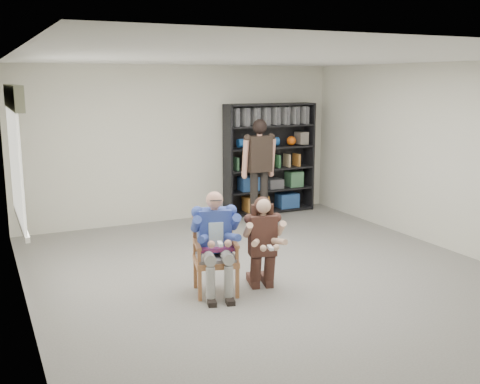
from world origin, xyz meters
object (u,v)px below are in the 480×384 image
seated_man (215,243)px  kneeling_woman (263,244)px  standing_man (259,174)px  armchair (216,254)px  bookshelf (270,159)px

seated_man → kneeling_woman: seated_man is taller
seated_man → standing_man: size_ratio=0.67×
armchair → bookshelf: 4.35m
standing_man → bookshelf: bearing=54.3°
bookshelf → standing_man: 1.06m
seated_man → armchair: bearing=-76.1°
kneeling_woman → bookshelf: (2.01, 3.57, 0.47)m
standing_man → seated_man: bearing=-123.9°
kneeling_woman → standing_man: size_ratio=0.62×
bookshelf → seated_man: bearing=-126.9°
armchair → seated_man: seated_man is taller
armchair → bookshelf: bearing=67.0°
seated_man → kneeling_woman: (0.58, -0.12, -0.05)m
bookshelf → standing_man: bearing=-128.2°
armchair → standing_man: (1.94, 2.62, 0.45)m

